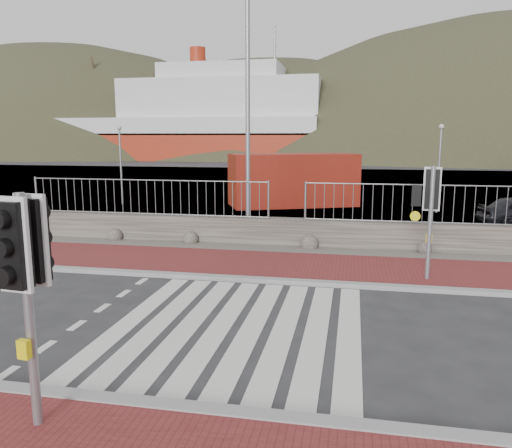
% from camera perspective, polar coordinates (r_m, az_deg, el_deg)
% --- Properties ---
extents(ground, '(220.00, 220.00, 0.00)m').
position_cam_1_polar(ground, '(9.63, -2.29, -11.71)').
color(ground, '#28282B').
rests_on(ground, ground).
extents(sidewalk_far, '(40.00, 3.00, 0.08)m').
position_cam_1_polar(sidewalk_far, '(13.82, 2.02, -4.77)').
color(sidewalk_far, maroon).
rests_on(sidewalk_far, ground).
extents(kerb_near, '(40.00, 0.25, 0.12)m').
position_cam_1_polar(kerb_near, '(7.01, -8.31, -20.15)').
color(kerb_near, gray).
rests_on(kerb_near, ground).
extents(kerb_far, '(40.00, 0.25, 0.12)m').
position_cam_1_polar(kerb_far, '(12.39, 0.93, -6.46)').
color(kerb_far, gray).
rests_on(kerb_far, ground).
extents(zebra_crossing, '(4.62, 5.60, 0.01)m').
position_cam_1_polar(zebra_crossing, '(9.62, -2.29, -11.68)').
color(zebra_crossing, silver).
rests_on(zebra_crossing, ground).
extents(gravel_strip, '(40.00, 1.50, 0.06)m').
position_cam_1_polar(gravel_strip, '(15.74, 3.17, -2.98)').
color(gravel_strip, '#59544C').
rests_on(gravel_strip, ground).
extents(stone_wall, '(40.00, 0.60, 0.90)m').
position_cam_1_polar(stone_wall, '(16.43, 3.57, -0.94)').
color(stone_wall, '#433D37').
rests_on(stone_wall, ground).
extents(railing, '(18.07, 0.07, 1.22)m').
position_cam_1_polar(railing, '(16.08, 3.55, 3.76)').
color(railing, gray).
rests_on(railing, stone_wall).
extents(quay, '(120.00, 40.00, 0.50)m').
position_cam_1_polar(quay, '(36.83, 7.78, 4.34)').
color(quay, '#4C4C4F').
rests_on(quay, ground).
extents(water, '(220.00, 50.00, 0.05)m').
position_cam_1_polar(water, '(71.72, 9.44, 7.00)').
color(water, '#3F4C54').
rests_on(water, ground).
extents(ferry, '(50.00, 16.00, 20.00)m').
position_cam_1_polar(ferry, '(81.15, -8.35, 11.14)').
color(ferry, maroon).
rests_on(ferry, ground).
extents(hills_backdrop, '(254.00, 90.00, 100.00)m').
position_cam_1_polar(hills_backdrop, '(100.31, 13.37, -5.69)').
color(hills_backdrop, '#303721').
rests_on(hills_backdrop, ground).
extents(traffic_signal_near, '(0.44, 0.30, 2.93)m').
position_cam_1_polar(traffic_signal_near, '(6.39, -24.89, -4.06)').
color(traffic_signal_near, gray).
rests_on(traffic_signal_near, ground).
extents(traffic_signal_far, '(0.69, 0.28, 2.85)m').
position_cam_1_polar(traffic_signal_far, '(12.78, 19.26, 2.72)').
color(traffic_signal_far, gray).
rests_on(traffic_signal_far, ground).
extents(streetlight, '(1.84, 0.66, 8.82)m').
position_cam_1_polar(streetlight, '(17.16, -0.49, 14.69)').
color(streetlight, gray).
rests_on(streetlight, ground).
extents(shipping_container, '(6.96, 4.96, 2.68)m').
position_cam_1_polar(shipping_container, '(26.08, 4.22, 5.07)').
color(shipping_container, maroon).
rests_on(shipping_container, ground).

